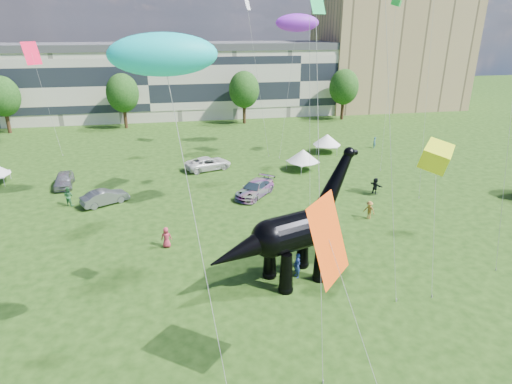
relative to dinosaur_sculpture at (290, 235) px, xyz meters
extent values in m
plane|color=#16330C|center=(-3.03, -3.93, -3.44)|extent=(220.00, 220.00, 0.00)
cube|color=beige|center=(-11.03, 58.07, 2.56)|extent=(78.00, 11.00, 12.00)
cube|color=tan|center=(36.97, 61.07, 7.56)|extent=(28.00, 18.00, 22.00)
cylinder|color=#382314|center=(-33.03, 49.07, -1.84)|extent=(0.56, 0.56, 3.20)
ellipsoid|color=#14380F|center=(-33.03, 49.07, 2.88)|extent=(5.20, 5.20, 6.24)
cylinder|color=#382314|center=(-15.03, 49.07, -1.84)|extent=(0.56, 0.56, 3.20)
ellipsoid|color=#14380F|center=(-15.03, 49.07, 2.88)|extent=(5.20, 5.20, 6.24)
cylinder|color=#382314|center=(4.97, 49.07, -1.84)|extent=(0.56, 0.56, 3.20)
ellipsoid|color=#14380F|center=(4.97, 49.07, 2.88)|extent=(5.20, 5.20, 6.24)
cylinder|color=#382314|center=(22.97, 49.07, -1.84)|extent=(0.56, 0.56, 3.20)
ellipsoid|color=#14380F|center=(22.97, 49.07, 2.88)|extent=(5.20, 5.20, 6.24)
cone|color=black|center=(-0.51, -1.25, -2.05)|extent=(1.21, 1.21, 2.76)
sphere|color=black|center=(-0.51, -1.25, -3.27)|extent=(1.01, 1.01, 1.01)
cone|color=black|center=(-1.17, 0.66, -2.05)|extent=(1.21, 1.21, 2.76)
sphere|color=black|center=(-1.17, 0.66, -3.27)|extent=(1.01, 1.01, 1.01)
cone|color=black|center=(2.10, -0.34, -2.05)|extent=(1.21, 1.21, 2.76)
sphere|color=black|center=(2.10, -0.34, -3.27)|extent=(1.01, 1.01, 1.01)
cone|color=black|center=(1.43, 1.57, -2.05)|extent=(1.21, 1.21, 2.76)
sphere|color=black|center=(1.43, 1.57, -3.27)|extent=(1.01, 1.01, 1.01)
cylinder|color=black|center=(0.38, 0.13, 0.16)|extent=(4.47, 3.62, 2.49)
sphere|color=black|center=(-1.45, -0.51, 0.16)|extent=(2.49, 2.49, 2.49)
sphere|color=black|center=(2.20, 0.77, 0.16)|extent=(2.39, 2.39, 2.39)
cone|color=black|center=(3.26, 1.14, 2.82)|extent=(3.73, 2.45, 4.88)
sphere|color=black|center=(4.32, 1.51, 4.94)|extent=(0.77, 0.77, 0.77)
cylinder|color=black|center=(4.59, 1.60, 4.89)|extent=(0.74, 0.59, 0.41)
cone|color=black|center=(-3.24, -1.13, -0.15)|extent=(5.23, 3.43, 2.70)
imported|color=#A1A2A6|center=(-19.04, 21.88, -2.67)|extent=(2.22, 4.64, 1.53)
imported|color=slate|center=(-14.08, 16.05, -2.70)|extent=(4.65, 3.51, 1.47)
imported|color=silver|center=(-3.37, 24.78, -2.68)|extent=(5.98, 4.06, 1.52)
imported|color=#595960|center=(0.57, 15.45, -2.65)|extent=(5.16, 5.52, 1.56)
cube|color=white|center=(7.67, 22.49, -2.38)|extent=(3.79, 3.79, 0.12)
cone|color=white|center=(7.67, 22.49, -1.61)|extent=(4.80, 4.80, 1.44)
cylinder|color=#999999|center=(6.98, 20.72, -2.91)|extent=(0.06, 0.06, 1.06)
cylinder|color=#999999|center=(9.44, 21.80, -2.91)|extent=(0.06, 0.06, 1.06)
cylinder|color=#999999|center=(5.90, 23.18, -2.91)|extent=(0.06, 0.06, 1.06)
cylinder|color=#999999|center=(8.36, 24.26, -2.91)|extent=(0.06, 0.06, 1.06)
cube|color=white|center=(12.98, 29.07, -2.38)|extent=(3.65, 3.65, 0.12)
cone|color=white|center=(12.98, 29.07, -1.61)|extent=(4.63, 4.63, 1.44)
cylinder|color=#999999|center=(11.28, 28.23, -2.91)|extent=(0.06, 0.06, 1.06)
cylinder|color=#999999|center=(13.82, 27.36, -2.91)|extent=(0.06, 0.06, 1.06)
cylinder|color=#999999|center=(12.15, 30.77, -2.91)|extent=(0.06, 0.06, 1.06)
cylinder|color=#999999|center=(14.69, 29.90, -2.91)|extent=(0.06, 0.06, 1.06)
cylinder|color=#999999|center=(-25.35, 22.98, -2.92)|extent=(0.06, 0.06, 1.02)
cylinder|color=#999999|center=(-25.56, 25.57, -2.92)|extent=(0.06, 0.06, 1.02)
imported|color=black|center=(12.80, 13.78, -2.58)|extent=(1.05, 1.66, 1.71)
imported|color=#2D713D|center=(-17.43, 16.39, -2.50)|extent=(1.14, 1.05, 1.88)
imported|color=#274192|center=(0.67, 0.26, -2.54)|extent=(0.57, 0.74, 1.79)
imported|color=#9C642A|center=(9.63, 8.27, -2.61)|extent=(1.14, 1.21, 1.64)
imported|color=#32637D|center=(20.32, 29.98, -2.66)|extent=(0.63, 0.68, 1.56)
imported|color=#AF2B42|center=(-8.18, 6.25, -2.60)|extent=(0.88, 0.62, 1.68)
plane|color=white|center=(2.45, 30.91, 15.47)|extent=(1.53, 2.29, 2.15)
ellipsoid|color=#0BB2B3|center=(-7.11, -7.89, 11.89)|extent=(3.49, 4.24, 1.52)
plane|color=#EF0F38|center=(-24.33, 37.30, 9.35)|extent=(2.53, 2.61, 2.80)
plane|color=#E5460C|center=(-1.02, -9.45, 4.72)|extent=(3.15, 3.29, 3.35)
cube|color=#C5DB12|center=(9.18, -0.84, 5.16)|extent=(3.67, 3.97, 1.48)
cube|color=green|center=(17.82, 23.29, 15.02)|extent=(1.99, 2.32, 0.85)
ellipsoid|color=purple|center=(8.82, 30.94, 12.96)|extent=(5.12, 5.97, 2.15)
camera|label=1|loc=(-6.82, -24.14, 12.94)|focal=30.00mm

